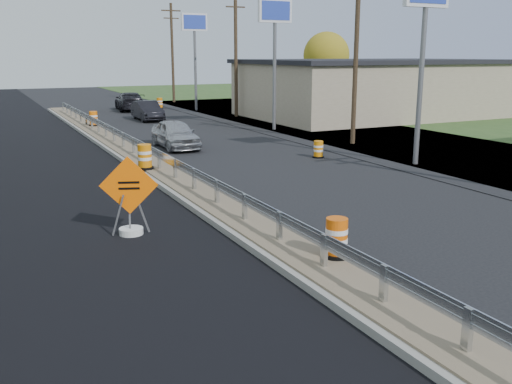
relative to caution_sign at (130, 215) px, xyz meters
name	(u,v)px	position (x,y,z in m)	size (l,w,h in m)	color
ground	(217,210)	(3.00, 1.31, -0.53)	(140.00, 140.00, 0.00)	black
milled_overlay	(32,166)	(-1.40, 11.31, -0.53)	(7.20, 120.00, 0.01)	black
median	(146,163)	(3.00, 9.31, -0.42)	(1.60, 55.00, 0.23)	gray
guardrail	(139,145)	(3.00, 10.31, 0.19)	(0.10, 46.15, 0.72)	silver
retail_building_near	(371,88)	(23.99, 21.31, 1.62)	(18.50, 12.50, 4.27)	tan
pylon_sign_south	(426,8)	(13.50, 4.31, 5.94)	(2.20, 0.30, 7.90)	slate
pylon_sign_mid	(275,23)	(13.50, 17.31, 5.94)	(2.20, 0.30, 7.90)	slate
pylon_sign_north	(194,31)	(13.50, 31.31, 5.94)	(2.20, 0.30, 7.90)	slate
utility_pole_smid	(356,48)	(14.50, 10.31, 4.40)	(1.90, 0.26, 9.40)	#473523
utility_pole_nmid	(236,50)	(14.50, 25.31, 4.40)	(1.90, 0.26, 9.40)	#473523
utility_pole_north	(172,51)	(14.50, 40.31, 4.40)	(1.90, 0.26, 9.40)	#473523
tree_far_yellow	(326,55)	(29.00, 35.31, 4.00)	(4.62, 4.62, 6.86)	#473523
caution_sign	(130,215)	(0.00, 0.00, 0.00)	(1.43, 0.64, 2.10)	white
barrel_median_near	(336,238)	(3.55, -4.33, 0.12)	(0.61, 0.61, 0.89)	black
barrel_median_mid	(145,157)	(2.45, 7.41, 0.16)	(0.67, 0.67, 0.98)	black
barrel_median_far	(94,119)	(3.33, 22.53, 0.14)	(0.63, 0.63, 0.92)	black
barrel_shoulder_near	(318,150)	(10.65, 7.62, -0.16)	(0.53, 0.53, 0.78)	black
barrel_shoulder_far	(160,103)	(11.32, 34.66, -0.09)	(0.63, 0.63, 0.92)	black
car_silver	(175,134)	(5.64, 13.21, 0.17)	(1.68, 4.16, 1.42)	#B2B3B7
car_dark_mid	(147,111)	(7.82, 26.07, 0.15)	(1.46, 4.19, 1.38)	black
car_dark_far	(130,101)	(8.54, 34.05, 0.23)	(2.14, 5.27, 1.53)	black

